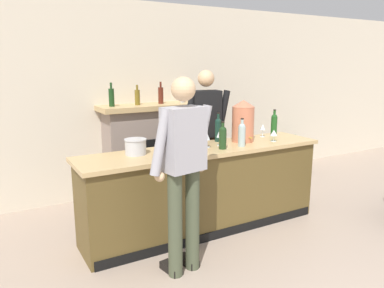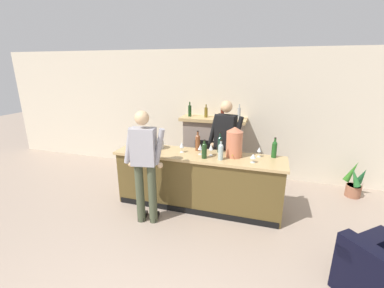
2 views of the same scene
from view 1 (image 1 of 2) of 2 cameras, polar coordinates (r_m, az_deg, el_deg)
The scene contains 18 objects.
wall_back_panel at distance 5.71m, azimuth -4.93°, elevation 6.92°, with size 12.00×0.07×2.75m.
bar_counter at distance 4.32m, azimuth 1.90°, elevation -6.86°, with size 2.88×0.66×0.97m.
fireplace_stone at distance 5.46m, azimuth -6.53°, elevation -0.78°, with size 1.42×0.52×1.65m.
potted_plant_corner at distance 6.97m, azimuth 15.95°, elevation -1.71°, with size 0.40×0.43×0.67m.
person_customer at distance 3.29m, azimuth -1.32°, elevation -3.72°, with size 0.65×0.35×1.79m.
person_bartender at distance 4.82m, azimuth 2.11°, elevation 1.61°, with size 0.65×0.36×1.82m.
copper_dispenser at distance 4.53m, azimuth 7.79°, elevation 3.52°, with size 0.27×0.31×0.50m.
ice_bucket_steel at distance 3.91m, azimuth -8.59°, elevation -0.40°, with size 0.23×0.23×0.16m.
wine_bottle_chardonnay_pale at distance 4.51m, azimuth 4.00°, elevation 2.35°, with size 0.08×0.08×0.35m.
wine_bottle_burgundy_dark at distance 5.05m, azimuth 12.40°, elevation 3.10°, with size 0.08×0.08×0.33m.
wine_bottle_cabernet_heavy at distance 4.11m, azimuth 4.70°, elevation 1.15°, with size 0.08×0.08×0.31m.
wine_bottle_riesling_slim at distance 4.27m, azimuth 7.60°, elevation 1.57°, with size 0.08×0.08×0.32m.
wine_bottle_port_short at distance 4.29m, azimuth -0.23°, elevation 1.89°, with size 0.08×0.08×0.35m.
wine_glass_near_bucket at distance 4.29m, azimuth 4.26°, elevation 1.56°, with size 0.08×0.08×0.19m.
wine_glass_back_row at distance 4.03m, azimuth -1.81°, elevation 0.80°, with size 0.08×0.08×0.18m.
wine_glass_front_right at distance 4.61m, azimuth 12.36°, elevation 1.61°, with size 0.09×0.09×0.14m.
wine_glass_front_left at distance 4.87m, azimuth 10.74°, elevation 2.48°, with size 0.07×0.07×0.17m.
wine_glass_mid_counter at distance 4.19m, azimuth 2.26°, elevation 1.13°, with size 0.08×0.08×0.18m.
Camera 1 is at (-2.38, -0.97, 1.90)m, focal length 35.00 mm.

